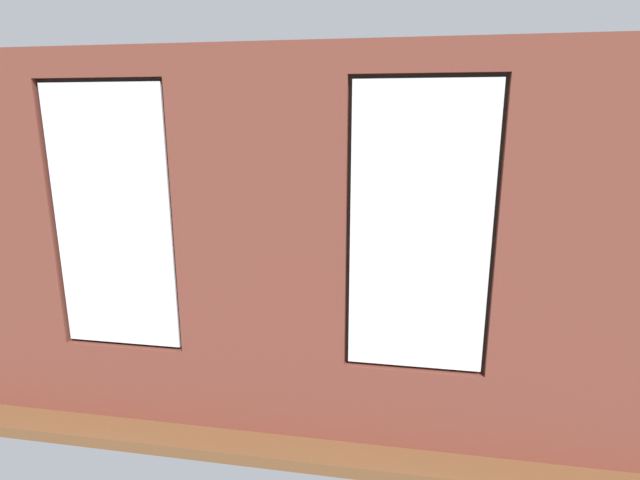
# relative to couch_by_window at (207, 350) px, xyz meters

# --- Properties ---
(ground_plane) EXTENTS (6.88, 6.38, 0.10)m
(ground_plane) POSITION_rel_couch_by_window_xyz_m (-0.77, -2.16, -0.38)
(ground_plane) COLOR brown
(brick_wall_with_windows) EXTENTS (6.28, 0.30, 3.05)m
(brick_wall_with_windows) POSITION_rel_couch_by_window_xyz_m (-0.77, 0.65, 1.15)
(brick_wall_with_windows) COLOR brown
(brick_wall_with_windows) RESTS_ON ground_plane
(white_wall_right) EXTENTS (0.10, 5.38, 3.05)m
(white_wall_right) POSITION_rel_couch_by_window_xyz_m (2.32, -1.96, 1.20)
(white_wall_right) COLOR silver
(white_wall_right) RESTS_ON ground_plane
(couch_by_window) EXTENTS (1.90, 0.87, 0.80)m
(couch_by_window) POSITION_rel_couch_by_window_xyz_m (0.00, 0.00, 0.00)
(couch_by_window) COLOR black
(couch_by_window) RESTS_ON ground_plane
(couch_left) EXTENTS (0.89, 2.01, 0.80)m
(couch_left) POSITION_rel_couch_by_window_xyz_m (-3.20, -1.62, -0.00)
(couch_left) COLOR black
(couch_left) RESTS_ON ground_plane
(coffee_table) EXTENTS (1.45, 0.89, 0.44)m
(coffee_table) POSITION_rel_couch_by_window_xyz_m (-0.94, -2.50, 0.06)
(coffee_table) COLOR tan
(coffee_table) RESTS_ON ground_plane
(cup_ceramic) EXTENTS (0.07, 0.07, 0.08)m
(cup_ceramic) POSITION_rel_couch_by_window_xyz_m (-1.34, -2.65, 0.15)
(cup_ceramic) COLOR #B23D38
(cup_ceramic) RESTS_ON coffee_table
(candle_jar) EXTENTS (0.08, 0.08, 0.11)m
(candle_jar) POSITION_rel_couch_by_window_xyz_m (-1.05, -2.36, 0.16)
(candle_jar) COLOR #B7333D
(candle_jar) RESTS_ON coffee_table
(table_plant_small) EXTENTS (0.14, 0.14, 0.22)m
(table_plant_small) POSITION_rel_couch_by_window_xyz_m (-0.94, -2.50, 0.23)
(table_plant_small) COLOR beige
(table_plant_small) RESTS_ON coffee_table
(remote_gray) EXTENTS (0.11, 0.18, 0.02)m
(remote_gray) POSITION_rel_couch_by_window_xyz_m (-0.51, -2.36, 0.12)
(remote_gray) COLOR #59595B
(remote_gray) RESTS_ON coffee_table
(media_console) EXTENTS (1.10, 0.42, 0.55)m
(media_console) POSITION_rel_couch_by_window_xyz_m (2.02, -2.11, -0.05)
(media_console) COLOR black
(media_console) RESTS_ON ground_plane
(tv_flatscreen) EXTENTS (1.22, 0.20, 0.79)m
(tv_flatscreen) POSITION_rel_couch_by_window_xyz_m (2.02, -2.11, 0.62)
(tv_flatscreen) COLOR black
(tv_flatscreen) RESTS_ON media_console
(papasan_chair) EXTENTS (1.08, 1.08, 0.69)m
(papasan_chair) POSITION_rel_couch_by_window_xyz_m (-0.79, -3.94, 0.11)
(papasan_chair) COLOR olive
(papasan_chair) RESTS_ON ground_plane
(potted_plant_beside_window_right) EXTENTS (0.77, 0.73, 1.28)m
(potted_plant_beside_window_right) POSITION_rel_couch_by_window_xyz_m (1.28, 0.10, 0.28)
(potted_plant_beside_window_right) COLOR brown
(potted_plant_beside_window_right) RESTS_ON ground_plane
(potted_plant_between_couches) EXTENTS (0.91, 0.93, 1.47)m
(potted_plant_between_couches) POSITION_rel_couch_by_window_xyz_m (-1.41, -0.04, 0.44)
(potted_plant_between_couches) COLOR gray
(potted_plant_between_couches) RESTS_ON ground_plane
(potted_plant_foreground_right) EXTENTS (0.81, 0.81, 1.09)m
(potted_plant_foreground_right) POSITION_rel_couch_by_window_xyz_m (1.72, -4.30, 0.39)
(potted_plant_foreground_right) COLOR #47423D
(potted_plant_foreground_right) RESTS_ON ground_plane
(potted_plant_by_left_couch) EXTENTS (0.36, 0.36, 0.55)m
(potted_plant_by_left_couch) POSITION_rel_couch_by_window_xyz_m (-2.80, -3.06, 0.04)
(potted_plant_by_left_couch) COLOR #9E5638
(potted_plant_by_left_couch) RESTS_ON ground_plane
(potted_plant_corner_near_left) EXTENTS (0.86, 0.79, 1.40)m
(potted_plant_corner_near_left) POSITION_rel_couch_by_window_xyz_m (-3.36, -4.35, 0.39)
(potted_plant_corner_near_left) COLOR #47423D
(potted_plant_corner_near_left) RESTS_ON ground_plane
(potted_plant_corner_far_left) EXTENTS (0.39, 0.39, 0.77)m
(potted_plant_corner_far_left) POSITION_rel_couch_by_window_xyz_m (-3.35, 0.10, 0.18)
(potted_plant_corner_far_left) COLOR gray
(potted_plant_corner_far_left) RESTS_ON ground_plane
(potted_plant_near_tv) EXTENTS (0.55, 0.55, 0.84)m
(potted_plant_near_tv) POSITION_rel_couch_by_window_xyz_m (1.47, -1.11, 0.23)
(potted_plant_near_tv) COLOR brown
(potted_plant_near_tv) RESTS_ON ground_plane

